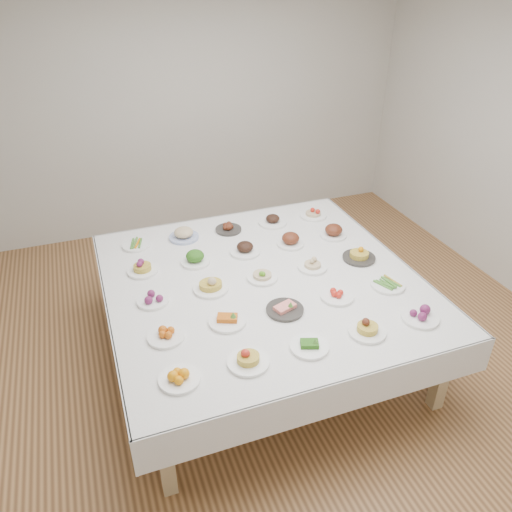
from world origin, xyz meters
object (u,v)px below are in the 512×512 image
object	(u,v)px
dish_12	(262,273)
display_table	(263,286)
dish_24	(313,211)
dish_0	(179,374)

from	to	relation	value
dish_12	display_table	bearing A→B (deg)	-87.11
dish_24	display_table	bearing A→B (deg)	-134.86
dish_0	display_table	bearing A→B (deg)	44.83
dish_0	dish_12	world-z (taller)	dish_12
display_table	dish_24	size ratio (longest dim) A/B	9.50
dish_12	dish_24	distance (m)	1.21
display_table	dish_24	xyz separation A→B (m)	(0.86, 0.86, 0.13)
dish_12	dish_24	bearing A→B (deg)	44.90
dish_0	dish_24	xyz separation A→B (m)	(1.71, 1.71, 0.01)
dish_0	dish_24	world-z (taller)	dish_24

